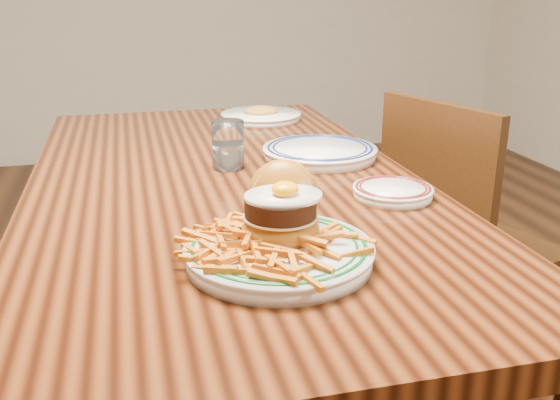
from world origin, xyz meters
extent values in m
cube|color=black|center=(0.00, 0.00, 0.72)|extent=(0.85, 1.60, 0.05)
cylinder|color=black|center=(-0.36, 0.74, 0.35)|extent=(0.07, 0.07, 0.70)
cylinder|color=black|center=(0.36, 0.74, 0.35)|extent=(0.07, 0.07, 0.70)
cube|color=#371F0B|center=(0.76, 0.17, 0.42)|extent=(0.51, 0.51, 0.04)
cube|color=#371F0B|center=(0.58, 0.11, 0.65)|extent=(0.15, 0.40, 0.44)
cylinder|color=#371F0B|center=(0.87, 0.39, 0.20)|extent=(0.04, 0.04, 0.40)
cylinder|color=#371F0B|center=(0.54, 0.28, 0.20)|extent=(0.04, 0.04, 0.40)
cylinder|color=#371F0B|center=(0.98, 0.06, 0.20)|extent=(0.04, 0.04, 0.40)
cylinder|color=#371F0B|center=(0.64, -0.05, 0.20)|extent=(0.04, 0.04, 0.40)
cylinder|color=white|center=(0.01, -0.47, 0.76)|extent=(0.29, 0.29, 0.02)
cylinder|color=white|center=(0.01, -0.47, 0.78)|extent=(0.30, 0.30, 0.01)
torus|color=#0D4D1B|center=(0.01, -0.47, 0.78)|extent=(0.27, 0.27, 0.01)
torus|color=#0D4D1B|center=(0.01, -0.47, 0.78)|extent=(0.25, 0.25, 0.01)
ellipsoid|color=#9E4F14|center=(0.02, -0.43, 0.79)|extent=(0.12, 0.12, 0.06)
cylinder|color=tan|center=(0.02, -0.43, 0.81)|extent=(0.12, 0.12, 0.00)
cylinder|color=black|center=(0.02, -0.43, 0.83)|extent=(0.11, 0.11, 0.03)
ellipsoid|color=white|center=(0.03, -0.43, 0.85)|extent=(0.12, 0.10, 0.01)
ellipsoid|color=#FF9405|center=(0.03, -0.44, 0.86)|extent=(0.04, 0.04, 0.02)
ellipsoid|color=#9E4F14|center=(0.04, -0.36, 0.83)|extent=(0.14, 0.13, 0.13)
cylinder|color=tan|center=(0.04, -0.38, 0.82)|extent=(0.11, 0.07, 0.10)
cylinder|color=white|center=(0.31, -0.22, 0.76)|extent=(0.16, 0.16, 0.02)
cylinder|color=white|center=(0.31, -0.22, 0.77)|extent=(0.16, 0.16, 0.01)
torus|color=#5A1417|center=(0.31, -0.22, 0.77)|extent=(0.15, 0.15, 0.01)
torus|color=#5A1417|center=(0.31, -0.22, 0.77)|extent=(0.14, 0.14, 0.01)
cube|color=silver|center=(0.33, -0.21, 0.77)|extent=(0.08, 0.08, 0.00)
cylinder|color=white|center=(0.25, 0.10, 0.76)|extent=(0.28, 0.28, 0.02)
cylinder|color=white|center=(0.25, 0.10, 0.77)|extent=(0.28, 0.28, 0.01)
torus|color=#0D1945|center=(0.25, 0.10, 0.78)|extent=(0.26, 0.26, 0.01)
torus|color=#0D1945|center=(0.25, 0.10, 0.78)|extent=(0.24, 0.24, 0.01)
cylinder|color=white|center=(0.02, 0.07, 0.81)|extent=(0.08, 0.08, 0.11)
cylinder|color=silver|center=(0.02, 0.07, 0.78)|extent=(0.06, 0.06, 0.05)
cylinder|color=white|center=(0.21, 0.58, 0.76)|extent=(0.25, 0.25, 0.02)
cylinder|color=white|center=(0.21, 0.58, 0.77)|extent=(0.25, 0.25, 0.01)
ellipsoid|color=gold|center=(0.21, 0.58, 0.78)|extent=(0.11, 0.09, 0.03)
camera|label=1|loc=(-0.20, -1.33, 1.16)|focal=40.00mm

